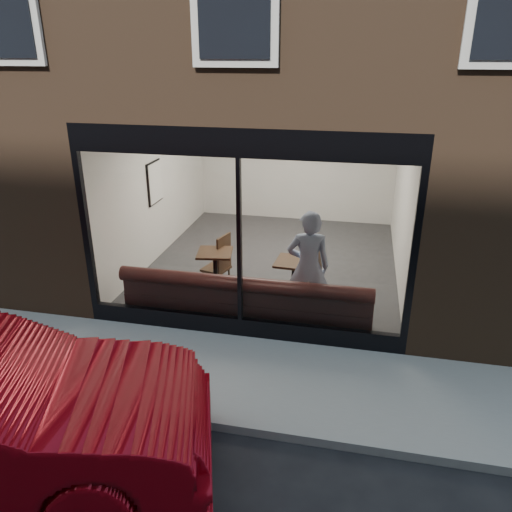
% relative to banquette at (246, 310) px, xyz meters
% --- Properties ---
extents(ground, '(120.00, 120.00, 0.00)m').
position_rel_banquette_xyz_m(ground, '(0.00, -2.45, -0.23)').
color(ground, black).
rests_on(ground, ground).
extents(sidewalk_near, '(40.00, 2.00, 0.01)m').
position_rel_banquette_xyz_m(sidewalk_near, '(0.00, -1.45, -0.22)').
color(sidewalk_near, gray).
rests_on(sidewalk_near, ground).
extents(kerb_near, '(40.00, 0.10, 0.12)m').
position_rel_banquette_xyz_m(kerb_near, '(0.00, -2.50, -0.17)').
color(kerb_near, gray).
rests_on(kerb_near, ground).
extents(host_building_pier_left, '(2.50, 12.00, 3.20)m').
position_rel_banquette_xyz_m(host_building_pier_left, '(-3.75, 5.55, 1.38)').
color(host_building_pier_left, brown).
rests_on(host_building_pier_left, ground).
extents(host_building_pier_right, '(2.50, 12.00, 3.20)m').
position_rel_banquette_xyz_m(host_building_pier_right, '(3.75, 5.55, 1.38)').
color(host_building_pier_right, brown).
rests_on(host_building_pier_right, ground).
extents(host_building_backfill, '(5.00, 6.00, 3.20)m').
position_rel_banquette_xyz_m(host_building_backfill, '(0.00, 8.55, 1.38)').
color(host_building_backfill, brown).
rests_on(host_building_backfill, ground).
extents(cafe_floor, '(6.00, 6.00, 0.00)m').
position_rel_banquette_xyz_m(cafe_floor, '(0.00, 2.55, -0.21)').
color(cafe_floor, '#2D2D30').
rests_on(cafe_floor, ground).
extents(cafe_ceiling, '(6.00, 6.00, 0.00)m').
position_rel_banquette_xyz_m(cafe_ceiling, '(0.00, 2.55, 2.97)').
color(cafe_ceiling, white).
rests_on(cafe_ceiling, host_building_upper).
extents(cafe_wall_back, '(5.00, 0.00, 5.00)m').
position_rel_banquette_xyz_m(cafe_wall_back, '(0.00, 5.54, 1.37)').
color(cafe_wall_back, silver).
rests_on(cafe_wall_back, ground).
extents(cafe_wall_left, '(0.00, 6.00, 6.00)m').
position_rel_banquette_xyz_m(cafe_wall_left, '(-2.49, 2.55, 1.37)').
color(cafe_wall_left, silver).
rests_on(cafe_wall_left, ground).
extents(cafe_wall_right, '(0.00, 6.00, 6.00)m').
position_rel_banquette_xyz_m(cafe_wall_right, '(2.49, 2.55, 1.37)').
color(cafe_wall_right, silver).
rests_on(cafe_wall_right, ground).
extents(storefront_kick, '(5.00, 0.10, 0.30)m').
position_rel_banquette_xyz_m(storefront_kick, '(0.00, -0.40, -0.08)').
color(storefront_kick, black).
rests_on(storefront_kick, ground).
extents(storefront_header, '(5.00, 0.10, 0.40)m').
position_rel_banquette_xyz_m(storefront_header, '(0.00, -0.40, 2.77)').
color(storefront_header, black).
rests_on(storefront_header, host_building_upper).
extents(storefront_mullion, '(0.06, 0.10, 2.50)m').
position_rel_banquette_xyz_m(storefront_mullion, '(0.00, -0.40, 1.32)').
color(storefront_mullion, black).
rests_on(storefront_mullion, storefront_kick).
extents(storefront_glass, '(4.80, 0.00, 4.80)m').
position_rel_banquette_xyz_m(storefront_glass, '(0.00, -0.43, 1.33)').
color(storefront_glass, white).
rests_on(storefront_glass, storefront_kick).
extents(banquette, '(4.00, 0.55, 0.45)m').
position_rel_banquette_xyz_m(banquette, '(0.00, 0.00, 0.00)').
color(banquette, '#361513').
rests_on(banquette, cafe_floor).
extents(person, '(0.75, 0.56, 1.88)m').
position_rel_banquette_xyz_m(person, '(0.94, 0.32, 0.72)').
color(person, '#8F9FC0').
rests_on(person, cafe_floor).
extents(cafe_table_left, '(0.71, 0.71, 0.04)m').
position_rel_banquette_xyz_m(cafe_table_left, '(-0.84, 1.07, 0.52)').
color(cafe_table_left, black).
rests_on(cafe_table_left, cafe_floor).
extents(cafe_table_right, '(0.67, 0.67, 0.04)m').
position_rel_banquette_xyz_m(cafe_table_right, '(0.64, 0.95, 0.52)').
color(cafe_table_right, black).
rests_on(cafe_table_right, cafe_floor).
extents(cafe_chair_left, '(0.56, 0.56, 0.04)m').
position_rel_banquette_xyz_m(cafe_chair_left, '(-0.95, 1.48, 0.01)').
color(cafe_chair_left, black).
rests_on(cafe_chair_left, cafe_floor).
extents(cafe_chair_right, '(0.51, 0.51, 0.04)m').
position_rel_banquette_xyz_m(cafe_chair_right, '(0.86, 1.12, 0.01)').
color(cafe_chair_right, black).
rests_on(cafe_chair_right, cafe_floor).
extents(wall_poster, '(0.02, 0.60, 0.80)m').
position_rel_banquette_xyz_m(wall_poster, '(-2.45, 2.34, 1.42)').
color(wall_poster, white).
rests_on(wall_poster, cafe_wall_left).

